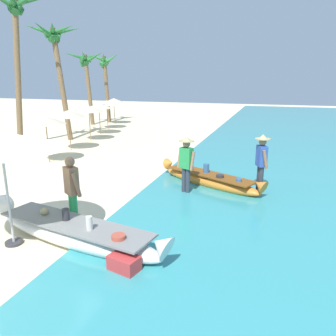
# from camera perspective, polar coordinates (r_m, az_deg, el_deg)

# --- Properties ---
(ground_plane) EXTENTS (80.00, 80.00, 0.00)m
(ground_plane) POSITION_cam_1_polar(r_m,az_deg,el_deg) (8.26, -23.52, -10.28)
(ground_plane) COLOR beige
(boat_white_foreground) EXTENTS (4.58, 1.57, 0.81)m
(boat_white_foreground) POSITION_cam_1_polar(r_m,az_deg,el_deg) (7.25, -15.80, -10.70)
(boat_white_foreground) COLOR white
(boat_white_foreground) RESTS_ON ground
(boat_orange_midground) EXTENTS (3.68, 2.17, 0.74)m
(boat_orange_midground) POSITION_cam_1_polar(r_m,az_deg,el_deg) (10.56, 7.19, -2.04)
(boat_orange_midground) COLOR orange
(boat_orange_midground) RESTS_ON ground
(person_vendor_hatted) EXTENTS (0.59, 0.44, 1.77)m
(person_vendor_hatted) POSITION_cam_1_polar(r_m,az_deg,el_deg) (9.62, 3.17, 1.06)
(person_vendor_hatted) COLOR #333842
(person_vendor_hatted) RESTS_ON ground
(person_tourist_customer) EXTENTS (0.57, 0.47, 1.70)m
(person_tourist_customer) POSITION_cam_1_polar(r_m,az_deg,el_deg) (7.80, -16.26, -3.45)
(person_tourist_customer) COLOR green
(person_tourist_customer) RESTS_ON ground
(person_vendor_assistant) EXTENTS (0.44, 0.58, 1.84)m
(person_vendor_assistant) POSITION_cam_1_polar(r_m,az_deg,el_deg) (9.95, 15.82, 1.23)
(person_vendor_assistant) COLOR #333842
(person_vendor_assistant) RESTS_ON ground
(patio_umbrella_large) EXTENTS (2.41, 2.41, 2.39)m
(patio_umbrella_large) POSITION_cam_1_polar(r_m,az_deg,el_deg) (7.19, -27.01, 4.15)
(patio_umbrella_large) COLOR #B7B7BC
(patio_umbrella_large) RESTS_ON ground
(parasol_row_0) EXTENTS (1.60, 1.60, 1.91)m
(parasol_row_0) POSITION_cam_1_polar(r_m,az_deg,el_deg) (14.26, -20.41, 7.78)
(parasol_row_0) COLOR #8E6B47
(parasol_row_0) RESTS_ON ground
(parasol_row_1) EXTENTS (1.60, 1.60, 1.91)m
(parasol_row_1) POSITION_cam_1_polar(r_m,az_deg,el_deg) (16.48, -16.87, 8.98)
(parasol_row_1) COLOR #8E6B47
(parasol_row_1) RESTS_ON ground
(parasol_row_2) EXTENTS (1.60, 1.60, 1.91)m
(parasol_row_2) POSITION_cam_1_polar(r_m,az_deg,el_deg) (18.76, -13.52, 9.91)
(parasol_row_2) COLOR #8E6B47
(parasol_row_2) RESTS_ON ground
(parasol_row_3) EXTENTS (1.60, 1.60, 1.91)m
(parasol_row_3) POSITION_cam_1_polar(r_m,az_deg,el_deg) (20.78, -11.84, 10.50)
(parasol_row_3) COLOR #8E6B47
(parasol_row_3) RESTS_ON ground
(parasol_row_4) EXTENTS (1.60, 1.60, 1.91)m
(parasol_row_4) POSITION_cam_1_polar(r_m,az_deg,el_deg) (23.01, -10.55, 11.01)
(parasol_row_4) COLOR #8E6B47
(parasol_row_4) RESTS_ON ground
(parasol_row_5) EXTENTS (1.60, 1.60, 1.91)m
(parasol_row_5) POSITION_cam_1_polar(r_m,az_deg,el_deg) (25.43, -9.35, 11.45)
(parasol_row_5) COLOR #8E6B47
(parasol_row_5) RESTS_ON ground
(palm_tree_tall_inland) EXTENTS (2.58, 2.57, 6.22)m
(palm_tree_tall_inland) POSITION_cam_1_polar(r_m,az_deg,el_deg) (19.62, -18.94, 19.55)
(palm_tree_tall_inland) COLOR brown
(palm_tree_tall_inland) RESTS_ON ground
(palm_tree_leaning_seaward) EXTENTS (2.40, 2.31, 7.28)m
(palm_tree_leaning_seaward) POSITION_cam_1_polar(r_m,az_deg,el_deg) (18.38, -24.76, 21.40)
(palm_tree_leaning_seaward) COLOR brown
(palm_tree_leaning_seaward) RESTS_ON ground
(palm_tree_mid_cluster) EXTENTS (2.50, 2.39, 5.25)m
(palm_tree_mid_cluster) POSITION_cam_1_polar(r_m,az_deg,el_deg) (26.48, -10.82, 16.68)
(palm_tree_mid_cluster) COLOR brown
(palm_tree_mid_cluster) RESTS_ON ground
(palm_tree_far_behind) EXTENTS (2.72, 2.66, 5.29)m
(palm_tree_far_behind) POSITION_cam_1_polar(r_m,az_deg,el_deg) (25.43, -13.91, 16.75)
(palm_tree_far_behind) COLOR brown
(palm_tree_far_behind) RESTS_ON ground
(cooler_box) EXTENTS (0.61, 0.46, 0.37)m
(cooler_box) POSITION_cam_1_polar(r_m,az_deg,el_deg) (6.13, -7.58, -16.35)
(cooler_box) COLOR #C63838
(cooler_box) RESTS_ON ground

